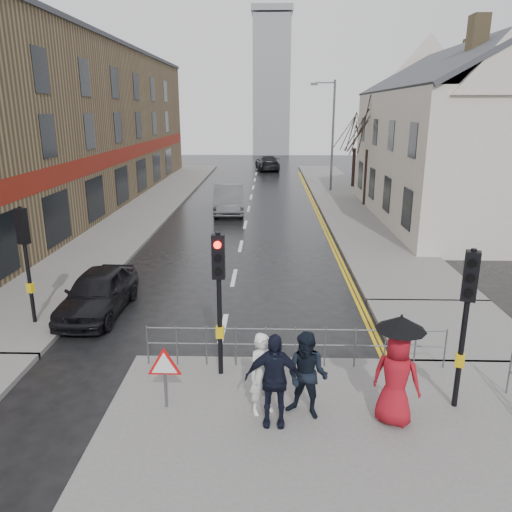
# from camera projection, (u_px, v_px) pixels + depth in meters

# --- Properties ---
(ground) EXTENTS (120.00, 120.00, 0.00)m
(ground) POSITION_uv_depth(u_px,v_px,m) (212.00, 383.00, 11.55)
(ground) COLOR black
(ground) RESTS_ON ground
(near_pavement) EXTENTS (10.00, 9.00, 0.14)m
(near_pavement) POSITION_uv_depth(u_px,v_px,m) (371.00, 495.00, 8.09)
(near_pavement) COLOR #605E5B
(near_pavement) RESTS_ON ground
(left_pavement) EXTENTS (4.00, 44.00, 0.14)m
(left_pavement) POSITION_uv_depth(u_px,v_px,m) (154.00, 202.00, 33.75)
(left_pavement) COLOR #605E5B
(left_pavement) RESTS_ON ground
(right_pavement) EXTENTS (4.00, 40.00, 0.14)m
(right_pavement) POSITION_uv_depth(u_px,v_px,m) (342.00, 198.00, 35.33)
(right_pavement) COLOR #605E5B
(right_pavement) RESTS_ON ground
(pavement_bridge_right) EXTENTS (4.00, 4.20, 0.14)m
(pavement_bridge_right) POSITION_uv_depth(u_px,v_px,m) (450.00, 328.00, 14.24)
(pavement_bridge_right) COLOR #605E5B
(pavement_bridge_right) RESTS_ON ground
(building_left_terrace) EXTENTS (8.00, 42.00, 10.00)m
(building_left_terrace) POSITION_uv_depth(u_px,v_px,m) (60.00, 127.00, 31.54)
(building_left_terrace) COLOR olive
(building_left_terrace) RESTS_ON ground
(building_right_cream) EXTENTS (9.00, 16.40, 10.10)m
(building_right_cream) POSITION_uv_depth(u_px,v_px,m) (466.00, 134.00, 27.15)
(building_right_cream) COLOR beige
(building_right_cream) RESTS_ON ground
(church_tower) EXTENTS (5.00, 5.00, 18.00)m
(church_tower) POSITION_uv_depth(u_px,v_px,m) (271.00, 87.00, 68.42)
(church_tower) COLOR gray
(church_tower) RESTS_ON ground
(traffic_signal_near_left) EXTENTS (0.28, 0.27, 3.40)m
(traffic_signal_near_left) POSITION_uv_depth(u_px,v_px,m) (219.00, 280.00, 11.03)
(traffic_signal_near_left) COLOR black
(traffic_signal_near_left) RESTS_ON near_pavement
(traffic_signal_near_right) EXTENTS (0.34, 0.33, 3.40)m
(traffic_signal_near_right) POSITION_uv_depth(u_px,v_px,m) (467.00, 302.00, 9.76)
(traffic_signal_near_right) COLOR black
(traffic_signal_near_right) RESTS_ON near_pavement
(traffic_signal_far_left) EXTENTS (0.34, 0.33, 3.40)m
(traffic_signal_far_left) POSITION_uv_depth(u_px,v_px,m) (25.00, 245.00, 13.87)
(traffic_signal_far_left) COLOR black
(traffic_signal_far_left) RESTS_ON left_pavement
(guard_railing_front) EXTENTS (7.14, 0.04, 1.00)m
(guard_railing_front) POSITION_uv_depth(u_px,v_px,m) (295.00, 338.00, 11.83)
(guard_railing_front) COLOR #595B5E
(guard_railing_front) RESTS_ON near_pavement
(warning_sign) EXTENTS (0.80, 0.07, 1.35)m
(warning_sign) POSITION_uv_depth(u_px,v_px,m) (164.00, 368.00, 10.12)
(warning_sign) COLOR #595B5E
(warning_sign) RESTS_ON near_pavement
(street_lamp) EXTENTS (1.83, 0.25, 8.00)m
(street_lamp) POSITION_uv_depth(u_px,v_px,m) (331.00, 129.00, 36.92)
(street_lamp) COLOR #595B5E
(street_lamp) RESTS_ON right_pavement
(tree_near) EXTENTS (2.40, 2.40, 6.58)m
(tree_near) POSITION_uv_depth(u_px,v_px,m) (369.00, 125.00, 31.00)
(tree_near) COLOR black
(tree_near) RESTS_ON right_pavement
(tree_far) EXTENTS (2.40, 2.40, 5.64)m
(tree_far) POSITION_uv_depth(u_px,v_px,m) (356.00, 131.00, 38.86)
(tree_far) COLOR black
(tree_far) RESTS_ON right_pavement
(pedestrian_a) EXTENTS (0.75, 0.68, 1.73)m
(pedestrian_a) POSITION_uv_depth(u_px,v_px,m) (263.00, 374.00, 9.95)
(pedestrian_a) COLOR white
(pedestrian_a) RESTS_ON near_pavement
(pedestrian_b) EXTENTS (1.08, 0.98, 1.80)m
(pedestrian_b) POSITION_uv_depth(u_px,v_px,m) (307.00, 375.00, 9.83)
(pedestrian_b) COLOR black
(pedestrian_b) RESTS_ON near_pavement
(pedestrian_with_umbrella) EXTENTS (1.11, 0.98, 2.26)m
(pedestrian_with_umbrella) POSITION_uv_depth(u_px,v_px,m) (397.00, 368.00, 9.55)
(pedestrian_with_umbrella) COLOR maroon
(pedestrian_with_umbrella) RESTS_ON near_pavement
(pedestrian_d) EXTENTS (1.14, 0.52, 1.90)m
(pedestrian_d) POSITION_uv_depth(u_px,v_px,m) (273.00, 380.00, 9.57)
(pedestrian_d) COLOR black
(pedestrian_d) RESTS_ON near_pavement
(car_parked) EXTENTS (1.75, 4.10, 1.38)m
(car_parked) POSITION_uv_depth(u_px,v_px,m) (98.00, 292.00, 15.29)
(car_parked) COLOR black
(car_parked) RESTS_ON ground
(car_mid) EXTENTS (2.13, 5.16, 1.66)m
(car_mid) POSITION_uv_depth(u_px,v_px,m) (229.00, 199.00, 30.33)
(car_mid) COLOR #4A4D50
(car_mid) RESTS_ON ground
(car_far) EXTENTS (2.77, 5.48, 1.52)m
(car_far) POSITION_uv_depth(u_px,v_px,m) (267.00, 163.00, 51.56)
(car_far) COLOR black
(car_far) RESTS_ON ground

